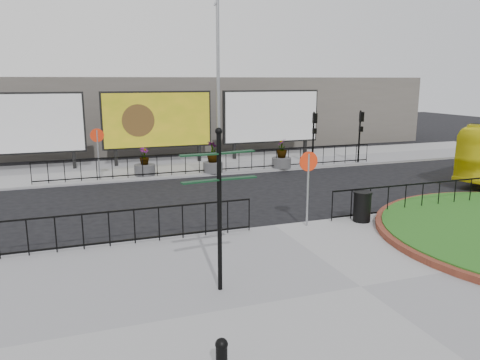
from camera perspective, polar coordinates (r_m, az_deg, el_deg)
name	(u,v)px	position (r m, az deg, el deg)	size (l,w,h in m)	color
ground	(274,229)	(15.64, 4.16, -5.92)	(90.00, 90.00, 0.00)	black
pavement_near	(361,289)	(11.55, 14.49, -12.73)	(30.00, 10.00, 0.12)	gray
pavement_far	(189,166)	(26.72, -6.29, 1.76)	(44.00, 6.00, 0.12)	gray
railing_near_left	(83,231)	(13.92, -18.60, -5.96)	(10.00, 0.10, 1.10)	black
railing_near_right	(439,195)	(18.76, 23.07, -1.70)	(9.00, 0.10, 1.10)	black
railing_far	(219,162)	(24.31, -2.53, 2.25)	(18.00, 0.10, 1.10)	black
speed_sign_far	(98,143)	(23.19, -16.98, 4.37)	(0.64, 0.07, 2.47)	gray
speed_sign_near	(308,172)	(15.25, 8.31, 0.95)	(0.64, 0.07, 2.47)	gray
billboard_left	(22,124)	(26.76, -25.03, 6.20)	(6.20, 0.31, 4.10)	black
billboard_mid	(158,120)	(27.04, -10.01, 7.20)	(6.20, 0.31, 4.10)	black
billboard_right	(271,117)	(29.05, 3.83, 7.69)	(6.20, 0.31, 4.10)	black
lamp_post	(218,80)	(25.72, -2.66, 12.09)	(0.74, 0.18, 9.23)	gray
signal_pole_a	(314,130)	(26.28, 9.01, 6.00)	(0.22, 0.26, 3.00)	black
signal_pole_b	(360,128)	(27.84, 14.47, 6.10)	(0.22, 0.26, 3.00)	black
building_backdrop	(157,111)	(36.17, -10.14, 8.24)	(40.00, 10.00, 5.00)	#5A534E
fingerpost_sign	(219,194)	(10.30, -2.54, -1.78)	(1.74, 0.42, 3.72)	black
bollard	(222,355)	(8.08, -2.25, -20.55)	(0.21, 0.21, 0.66)	black
litter_bin	(362,206)	(16.38, 14.67, -3.13)	(0.62, 0.62, 1.03)	black
planter_a	(145,166)	(24.00, -11.55, 1.65)	(1.04, 1.04, 1.41)	#4C4C4F
planter_b	(213,160)	(24.30, -3.33, 2.40)	(1.01, 1.01, 1.63)	#4C4C4F
planter_c	(282,157)	(25.67, 5.09, 2.76)	(1.05, 1.05, 1.58)	#4C4C4F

